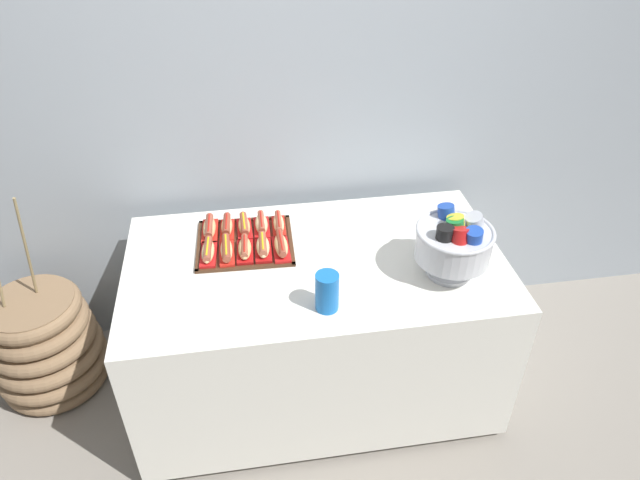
# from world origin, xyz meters

# --- Properties ---
(ground_plane) EXTENTS (10.00, 10.00, 0.00)m
(ground_plane) POSITION_xyz_m (0.00, 0.00, 0.00)
(ground_plane) COLOR gray
(back_wall) EXTENTS (6.00, 0.10, 2.60)m
(back_wall) POSITION_xyz_m (0.00, 0.58, 1.30)
(back_wall) COLOR #9EA8B2
(back_wall) RESTS_ON ground_plane
(buffet_table) EXTENTS (1.56, 0.88, 0.76)m
(buffet_table) POSITION_xyz_m (0.00, 0.00, 0.40)
(buffet_table) COLOR white
(buffet_table) RESTS_ON ground_plane
(floor_vase) EXTENTS (0.52, 0.52, 1.03)m
(floor_vase) POSITION_xyz_m (-1.25, 0.22, 0.25)
(floor_vase) COLOR #896B4C
(floor_vase) RESTS_ON ground_plane
(serving_tray) EXTENTS (0.42, 0.37, 0.01)m
(serving_tray) POSITION_xyz_m (-0.28, 0.16, 0.77)
(serving_tray) COLOR #472B19
(serving_tray) RESTS_ON buffet_table
(hot_dog_0) EXTENTS (0.07, 0.17, 0.06)m
(hot_dog_0) POSITION_xyz_m (-0.43, 0.08, 0.80)
(hot_dog_0) COLOR red
(hot_dog_0) RESTS_ON serving_tray
(hot_dog_1) EXTENTS (0.06, 0.17, 0.06)m
(hot_dog_1) POSITION_xyz_m (-0.36, 0.08, 0.80)
(hot_dog_1) COLOR red
(hot_dog_1) RESTS_ON serving_tray
(hot_dog_2) EXTENTS (0.08, 0.16, 0.06)m
(hot_dog_2) POSITION_xyz_m (-0.28, 0.07, 0.80)
(hot_dog_2) COLOR #B21414
(hot_dog_2) RESTS_ON serving_tray
(hot_dog_3) EXTENTS (0.07, 0.16, 0.07)m
(hot_dog_3) POSITION_xyz_m (-0.21, 0.07, 0.80)
(hot_dog_3) COLOR #B21414
(hot_dog_3) RESTS_ON serving_tray
(hot_dog_4) EXTENTS (0.07, 0.18, 0.06)m
(hot_dog_4) POSITION_xyz_m (-0.13, 0.07, 0.80)
(hot_dog_4) COLOR red
(hot_dog_4) RESTS_ON serving_tray
(hot_dog_5) EXTENTS (0.07, 0.18, 0.06)m
(hot_dog_5) POSITION_xyz_m (-0.43, 0.24, 0.80)
(hot_dog_5) COLOR red
(hot_dog_5) RESTS_ON serving_tray
(hot_dog_6) EXTENTS (0.07, 0.16, 0.06)m
(hot_dog_6) POSITION_xyz_m (-0.35, 0.24, 0.80)
(hot_dog_6) COLOR red
(hot_dog_6) RESTS_ON serving_tray
(hot_dog_7) EXTENTS (0.07, 0.16, 0.06)m
(hot_dog_7) POSITION_xyz_m (-0.28, 0.24, 0.80)
(hot_dog_7) COLOR red
(hot_dog_7) RESTS_ON serving_tray
(hot_dog_8) EXTENTS (0.07, 0.16, 0.06)m
(hot_dog_8) POSITION_xyz_m (-0.20, 0.24, 0.80)
(hot_dog_8) COLOR red
(hot_dog_8) RESTS_ON serving_tray
(hot_dog_9) EXTENTS (0.06, 0.16, 0.06)m
(hot_dog_9) POSITION_xyz_m (-0.13, 0.23, 0.80)
(hot_dog_9) COLOR red
(hot_dog_9) RESTS_ON serving_tray
(punch_bowl) EXTENTS (0.31, 0.30, 0.27)m
(punch_bowl) POSITION_xyz_m (0.52, -0.17, 0.92)
(punch_bowl) COLOR silver
(punch_bowl) RESTS_ON buffet_table
(cup_stack) EXTENTS (0.09, 0.09, 0.15)m
(cup_stack) POSITION_xyz_m (-0.00, -0.29, 0.84)
(cup_stack) COLOR blue
(cup_stack) RESTS_ON buffet_table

